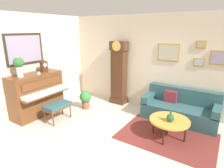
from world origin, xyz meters
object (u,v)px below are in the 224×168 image
object	(u,v)px
piano_bench	(57,106)
flower_vase	(19,65)
grandfather_clock	(119,75)
mantel_clock	(44,66)
potted_plant	(85,98)
coffee_table	(170,121)
teacup	(39,73)
piano	(37,94)
green_jug	(170,118)
couch	(180,109)

from	to	relation	value
piano_bench	flower_vase	size ratio (longest dim) A/B	1.21
grandfather_clock	mantel_clock	bearing A→B (deg)	-131.93
mantel_clock	potted_plant	xyz separation A→B (m)	(0.88, 0.72, -1.05)
coffee_table	teacup	xyz separation A→B (m)	(-3.39, -0.78, 0.81)
piano	green_jug	distance (m)	3.64
green_jug	mantel_clock	bearing A→B (deg)	-173.55
piano_bench	mantel_clock	world-z (taller)	mantel_clock
potted_plant	flower_vase	bearing A→B (deg)	-121.33
flower_vase	piano_bench	bearing A→B (deg)	29.28
couch	potted_plant	distance (m)	2.75
green_jug	potted_plant	world-z (taller)	green_jug
coffee_table	potted_plant	world-z (taller)	potted_plant
coffee_table	potted_plant	distance (m)	2.65
couch	potted_plant	xyz separation A→B (m)	(-2.63, -0.80, 0.01)
flower_vase	green_jug	bearing A→B (deg)	17.73
grandfather_clock	coffee_table	size ratio (longest dim) A/B	2.31
mantel_clock	green_jug	world-z (taller)	mantel_clock
couch	green_jug	world-z (taller)	couch
mantel_clock	grandfather_clock	bearing A→B (deg)	48.07
couch	potted_plant	bearing A→B (deg)	-163.18
potted_plant	couch	bearing A→B (deg)	16.82
flower_vase	couch	bearing A→B (deg)	32.58
piano_bench	teacup	world-z (taller)	teacup
grandfather_clock	flower_vase	bearing A→B (deg)	-121.94
piano	coffee_table	size ratio (longest dim) A/B	1.64
piano_bench	green_jug	world-z (taller)	green_jug
flower_vase	teacup	bearing A→B (deg)	73.08
coffee_table	flower_vase	bearing A→B (deg)	-160.85
flower_vase	coffee_table	bearing A→B (deg)	19.15
piano_bench	coffee_table	bearing A→B (deg)	16.00
coffee_table	green_jug	xyz separation A→B (m)	(0.03, -0.09, 0.12)
coffee_table	mantel_clock	world-z (taller)	mantel_clock
piano	grandfather_clock	size ratio (longest dim) A/B	0.71
couch	mantel_clock	size ratio (longest dim) A/B	5.00
piano_bench	potted_plant	bearing A→B (deg)	84.25
piano	mantel_clock	size ratio (longest dim) A/B	3.79
piano_bench	teacup	size ratio (longest dim) A/B	6.03
grandfather_clock	flower_vase	world-z (taller)	grandfather_clock
grandfather_clock	potted_plant	world-z (taller)	grandfather_clock
piano	piano_bench	world-z (taller)	piano
green_jug	piano	bearing A→B (deg)	-168.43
piano_bench	couch	xyz separation A→B (m)	(2.73, 1.81, -0.09)
couch	green_jug	bearing A→B (deg)	-87.66
couch	coffee_table	distance (m)	1.03
green_jug	potted_plant	xyz separation A→B (m)	(-2.68, 0.31, -0.21)
mantel_clock	teacup	distance (m)	0.35
coffee_table	piano_bench	bearing A→B (deg)	-164.00
potted_plant	piano	bearing A→B (deg)	-130.33
flower_vase	potted_plant	size ratio (longest dim) A/B	1.04
piano	flower_vase	distance (m)	0.99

